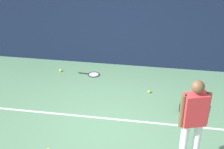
% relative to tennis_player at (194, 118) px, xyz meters
% --- Properties ---
extents(ground_plane, '(12.00, 12.00, 0.00)m').
position_rel_tennis_player_xyz_m(ground_plane, '(-1.64, 0.91, -0.97)').
color(ground_plane, '#4C7556').
extents(back_fence, '(10.00, 0.10, 2.66)m').
position_rel_tennis_player_xyz_m(back_fence, '(-1.64, 3.91, 0.36)').
color(back_fence, '#141E38').
rests_on(back_fence, ground).
extents(court_line, '(9.00, 0.05, 0.00)m').
position_rel_tennis_player_xyz_m(court_line, '(-1.64, 1.09, -0.96)').
color(court_line, white).
rests_on(court_line, ground).
extents(tennis_player, '(0.51, 0.33, 1.70)m').
position_rel_tennis_player_xyz_m(tennis_player, '(0.00, 0.00, 0.00)').
color(tennis_player, white).
rests_on(tennis_player, ground).
extents(tennis_racket, '(0.62, 0.35, 0.03)m').
position_rel_tennis_player_xyz_m(tennis_racket, '(-2.48, 3.09, -0.95)').
color(tennis_racket, black).
rests_on(tennis_racket, ground).
extents(backpack, '(0.33, 0.34, 0.44)m').
position_rel_tennis_player_xyz_m(backpack, '(0.05, 1.63, -0.76)').
color(backpack, black).
rests_on(backpack, ground).
extents(tennis_ball_by_fence, '(0.07, 0.07, 0.07)m').
position_rel_tennis_player_xyz_m(tennis_ball_by_fence, '(-0.86, 2.36, -0.93)').
color(tennis_ball_by_fence, '#CCE033').
rests_on(tennis_ball_by_fence, ground).
extents(tennis_ball_mid_court, '(0.07, 0.07, 0.07)m').
position_rel_tennis_player_xyz_m(tennis_ball_mid_court, '(-3.43, 3.15, -0.93)').
color(tennis_ball_mid_court, '#CCE033').
rests_on(tennis_ball_mid_court, ground).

